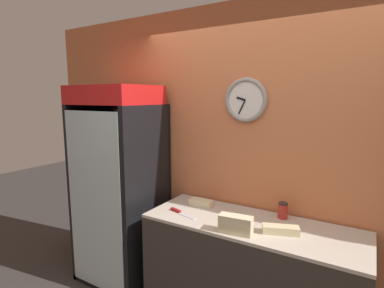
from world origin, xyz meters
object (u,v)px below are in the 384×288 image
(sandwich_stack_bottom, at_px, (235,229))
(sandwich_stack_middle, at_px, (236,220))
(beverage_cooler, at_px, (123,175))
(sandwich_flat_left, at_px, (201,203))
(chefs_knife, at_px, (180,212))
(condiment_jar, at_px, (283,211))
(sandwich_flat_right, at_px, (281,230))

(sandwich_stack_bottom, height_order, sandwich_stack_middle, sandwich_stack_middle)
(beverage_cooler, xyz_separation_m, sandwich_flat_left, (0.87, 0.10, -0.16))
(sandwich_stack_middle, xyz_separation_m, chefs_knife, (-0.56, 0.11, -0.09))
(sandwich_stack_middle, xyz_separation_m, condiment_jar, (0.22, 0.45, -0.03))
(sandwich_flat_left, height_order, condiment_jar, condiment_jar)
(sandwich_stack_bottom, distance_m, sandwich_flat_right, 0.33)
(beverage_cooler, xyz_separation_m, sandwich_flat_right, (1.64, -0.09, -0.16))
(sandwich_flat_left, bearing_deg, chefs_knife, -105.93)
(sandwich_flat_right, xyz_separation_m, chefs_knife, (-0.85, -0.06, -0.02))
(beverage_cooler, distance_m, sandwich_flat_right, 1.65)
(sandwich_stack_bottom, distance_m, condiment_jar, 0.51)
(sandwich_stack_middle, height_order, chefs_knife, sandwich_stack_middle)
(beverage_cooler, relative_size, sandwich_flat_right, 7.22)
(sandwich_stack_middle, bearing_deg, sandwich_stack_bottom, 0.00)
(sandwich_stack_bottom, xyz_separation_m, sandwich_stack_middle, (0.00, 0.00, 0.07))
(sandwich_stack_middle, relative_size, chefs_knife, 0.86)
(sandwich_stack_middle, relative_size, sandwich_flat_right, 0.92)
(sandwich_stack_bottom, relative_size, condiment_jar, 1.89)
(sandwich_stack_middle, bearing_deg, chefs_knife, 169.32)
(sandwich_stack_bottom, distance_m, sandwich_stack_middle, 0.07)
(beverage_cooler, bearing_deg, sandwich_flat_left, 6.60)
(sandwich_stack_middle, distance_m, sandwich_flat_left, 0.61)
(sandwich_flat_left, height_order, chefs_knife, sandwich_flat_left)
(condiment_jar, bearing_deg, sandwich_flat_right, -78.10)
(sandwich_flat_left, bearing_deg, sandwich_stack_bottom, -36.07)
(sandwich_stack_bottom, xyz_separation_m, sandwich_flat_right, (0.28, 0.16, -0.00))
(condiment_jar, bearing_deg, beverage_cooler, -172.92)
(sandwich_stack_bottom, height_order, sandwich_flat_right, sandwich_stack_bottom)
(beverage_cooler, bearing_deg, sandwich_stack_middle, -10.71)
(sandwich_flat_right, distance_m, chefs_knife, 0.85)
(sandwich_stack_bottom, bearing_deg, sandwich_flat_left, 143.93)
(sandwich_flat_left, bearing_deg, condiment_jar, 7.65)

